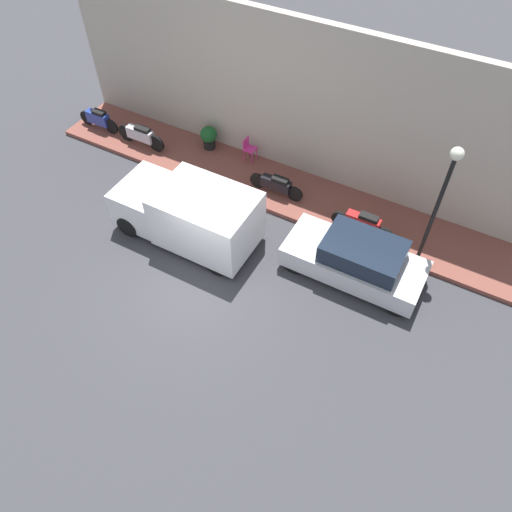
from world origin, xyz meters
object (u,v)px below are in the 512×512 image
motorcycle_red (363,223)px  motorcycle_blue (98,119)px  delivery_van (188,213)px  cafe_chair (249,148)px  scooter_silver (141,135)px  potted_plant (209,137)px  motorcycle_black (276,184)px  streetlamp (445,186)px  parked_car (356,260)px

motorcycle_red → motorcycle_blue: 11.09m
delivery_van → cafe_chair: bearing=2.3°
delivery_van → motorcycle_blue: delivery_van is taller
scooter_silver → cafe_chair: 4.14m
potted_plant → cafe_chair: 1.65m
potted_plant → cafe_chair: size_ratio=1.01×
motorcycle_black → streetlamp: bearing=-94.3°
streetlamp → potted_plant: size_ratio=4.54×
scooter_silver → potted_plant: 2.57m
parked_car → cafe_chair: parked_car is taller
delivery_van → scooter_silver: bearing=54.9°
parked_car → scooter_silver: 9.53m
delivery_van → potted_plant: (4.03, 1.81, -0.36)m
parked_car → streetlamp: 3.17m
motorcycle_red → motorcycle_blue: bearing=88.1°
delivery_van → potted_plant: 4.43m
parked_car → cafe_chair: bearing=60.0°
streetlamp → potted_plant: 9.00m
motorcycle_red → motorcycle_black: size_ratio=1.03×
delivery_van → cafe_chair: delivery_van is taller
motorcycle_black → delivery_van: bearing=151.9°
motorcycle_black → cafe_chair: size_ratio=2.24×
cafe_chair → delivery_van: bearing=-177.7°
motorcycle_red → cafe_chair: cafe_chair is taller
scooter_silver → motorcycle_black: (0.06, -5.70, -0.07)m
motorcycle_blue → motorcycle_black: motorcycle_blue is taller
delivery_van → motorcycle_black: delivery_van is taller
parked_car → delivery_van: bearing=101.1°
motorcycle_red → motorcycle_black: (0.36, 3.26, -0.05)m
parked_car → motorcycle_black: size_ratio=2.09×
cafe_chair → motorcycle_blue: bearing=100.8°
parked_car → cafe_chair: (3.11, 5.39, -0.00)m
delivery_van → streetlamp: streetlamp is taller
delivery_van → scooter_silver: (2.90, 4.13, -0.39)m
parked_car → motorcycle_blue: parked_car is taller
streetlamp → parked_car: bearing=135.4°
motorcycle_red → motorcycle_blue: size_ratio=1.13×
delivery_van → potted_plant: delivery_van is taller
motorcycle_blue → streetlamp: size_ratio=0.44×
motorcycle_black → potted_plant: potted_plant is taller
motorcycle_red → streetlamp: (-0.03, -1.91, 2.38)m
scooter_silver → cafe_chair: bearing=-72.8°
motorcycle_blue → motorcycle_black: bearing=-90.1°
parked_car → potted_plant: (3.01, 7.03, -0.03)m
motorcycle_red → streetlamp: bearing=-90.8°
delivery_van → motorcycle_black: (2.96, -1.58, -0.45)m
scooter_silver → motorcycle_blue: scooter_silver is taller
delivery_van → streetlamp: 7.49m
potted_plant → motorcycle_red: bearing=-102.1°
delivery_van → motorcycle_red: 5.51m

